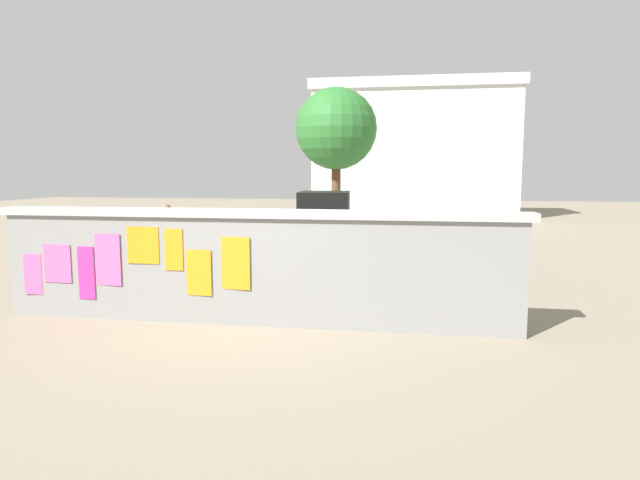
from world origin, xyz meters
TOP-DOWN VIEW (x-y plane):
  - ground at (0.00, 8.00)m, footprint 60.00×60.00m
  - poster_wall at (-0.01, -0.00)m, footprint 8.22×0.42m
  - auto_rickshaw_truck at (1.29, 5.27)m, footprint 3.71×1.80m
  - motorcycle at (0.26, 2.20)m, footprint 1.89×0.63m
  - bicycle_near at (-3.43, 1.96)m, footprint 1.69×0.48m
  - bicycle_far at (2.79, 1.18)m, footprint 1.65×0.60m
  - person_walking at (-3.01, 3.51)m, footprint 0.43×0.43m
  - tree_roadside at (-0.34, 11.81)m, footprint 2.91×2.91m
  - building_background at (2.41, 21.34)m, footprint 10.36×4.43m

SIDE VIEW (x-z plane):
  - ground at x=0.00m, z-range 0.00..0.00m
  - bicycle_near at x=-3.43m, z-range -0.11..0.84m
  - bicycle_far at x=2.79m, z-range -0.11..0.84m
  - motorcycle at x=0.26m, z-range 0.03..0.90m
  - auto_rickshaw_truck at x=1.29m, z-range -0.02..1.83m
  - poster_wall at x=-0.01m, z-range 0.02..1.79m
  - person_walking at x=-3.01m, z-range 0.18..1.80m
  - building_background at x=2.41m, z-range 0.02..6.87m
  - tree_roadside at x=-0.34m, z-range 1.17..6.47m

